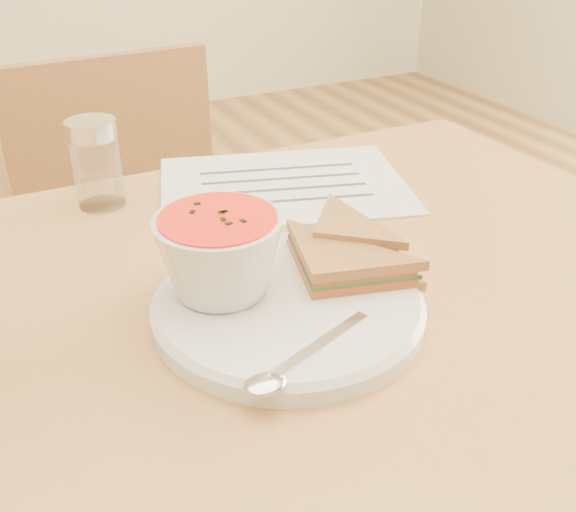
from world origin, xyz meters
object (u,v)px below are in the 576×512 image
soup_bowl (220,258)px  chair_far (160,307)px  condiment_shaker (97,164)px  plate (288,307)px

soup_bowl → chair_far: bearing=83.5°
chair_far → condiment_shaker: 0.45m
plate → condiment_shaker: condiment_shaker is taller
plate → chair_far: bearing=89.5°
soup_bowl → condiment_shaker: size_ratio=1.07×
chair_far → soup_bowl: (-0.06, -0.50, 0.38)m
plate → soup_bowl: 0.08m
plate → condiment_shaker: size_ratio=2.34×
plate → soup_bowl: size_ratio=2.19×
condiment_shaker → plate: bearing=-72.3°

